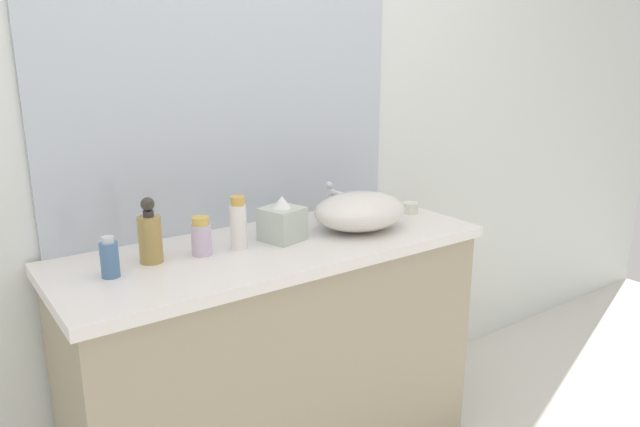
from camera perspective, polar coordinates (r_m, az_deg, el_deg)
name	(u,v)px	position (r m, az deg, el deg)	size (l,w,h in m)	color
bathroom_wall_rear	(216,112)	(2.15, -9.94, 9.55)	(6.00, 0.06, 2.60)	silver
vanity_counter	(278,363)	(2.16, -4.04, -14.07)	(1.43, 0.54, 0.89)	tan
wall_mirror_panel	(232,97)	(2.13, -8.37, 10.92)	(1.34, 0.01, 0.92)	#B2BCC6
sink_basin	(360,211)	(2.13, 3.84, 0.23)	(0.35, 0.28, 0.13)	silver
faucet	(333,198)	(2.24, 1.26, 1.53)	(0.03, 0.12, 0.14)	silver
soap_dispenser	(150,236)	(1.85, -15.94, -2.04)	(0.07, 0.07, 0.20)	#A48645
lotion_bottle	(110,258)	(1.77, -19.46, -4.07)	(0.05, 0.05, 0.12)	teal
perfume_bottle	(201,237)	(1.89, -11.28, -2.19)	(0.06, 0.06, 0.12)	silver
spray_can	(238,224)	(1.92, -7.80, -0.98)	(0.05, 0.05, 0.17)	white
tissue_box	(282,222)	(2.00, -3.63, -0.78)	(0.15, 0.15, 0.15)	#B7C4B3
candle_jar	(410,208)	(2.36, 8.59, 0.55)	(0.06, 0.06, 0.04)	silver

